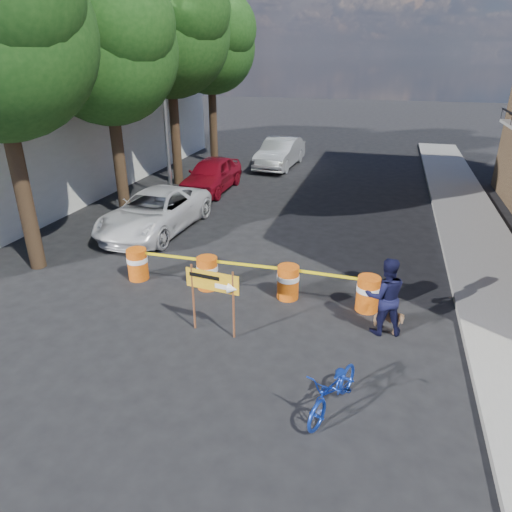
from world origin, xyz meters
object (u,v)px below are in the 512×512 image
Objects in this scene: barrel_mid_right at (288,282)px; bicycle at (336,370)px; sedan_red at (212,175)px; sedan_silver at (280,153)px; barrel_far_left at (138,264)px; pedestrian at (385,296)px; detour_sign at (218,288)px; barrel_far_right at (368,293)px; suv_white at (155,212)px; dog at (388,321)px; barrel_mid_left at (207,272)px.

bicycle reaches higher than barrel_mid_right.
sedan_red is 0.92× the size of sedan_silver.
barrel_mid_right is (4.30, 0.07, 0.00)m from barrel_far_left.
barrel_far_left is 0.19× the size of sedan_silver.
barrel_mid_right is 2.64m from pedestrian.
detour_sign is at bearing 3.67° from pedestrian.
barrel_far_right is at bearing 0.06° from barrel_far_left.
dog is at bearing -25.90° from suv_white.
barrel_mid_right is (2.21, 0.06, 0.00)m from barrel_mid_left.
sedan_red reaches higher than barrel_far_right.
barrel_mid_right is 0.55× the size of detour_sign.
sedan_silver is at bearing 104.88° from detour_sign.
sedan_silver is (-2.49, 16.71, -0.40)m from detour_sign.
barrel_far_left is at bearing 102.06° from dog.
detour_sign is 0.34× the size of sedan_silver.
sedan_silver reaches higher than barrel_far_right.
barrel_far_right is 0.51× the size of bicycle.
pedestrian is 0.41× the size of sedan_red.
bicycle reaches higher than sedan_silver.
barrel_mid_right is at bearing 132.80° from bicycle.
dog is at bearing -21.06° from barrel_mid_right.
barrel_far_left is 9.22m from sedan_red.
sedan_silver reaches higher than barrel_mid_left.
sedan_red is (-3.35, 9.11, 0.29)m from barrel_mid_left.
barrel_far_right is 11.87m from sedan_red.
bicycle is at bearing -177.80° from dog.
sedan_silver is (-6.03, 15.60, -0.13)m from pedestrian.
suv_white is (-8.16, 4.53, 0.41)m from dog.
suv_white is at bearing -43.21° from pedestrian.
pedestrian is at bearing -11.31° from barrel_mid_left.
barrel_far_right is at bearing -65.05° from sedan_silver.
sedan_red reaches higher than dog.
barrel_far_left is 0.49× the size of pedestrian.
barrel_far_right is 3.81m from detour_sign.
barrel_mid_left is at bearing 124.53° from detour_sign.
dog is 0.14× the size of suv_white.
dog is (0.89, 2.85, -0.57)m from bicycle.
sedan_red is (0.05, 5.50, 0.04)m from suv_white.
sedan_red is 5.90m from sedan_silver.
barrel_far_right is at bearing -22.20° from suv_white.
suv_white reaches higher than barrel_far_left.
suv_white is (-5.62, 3.55, 0.25)m from barrel_mid_right.
barrel_mid_left reaches higher than dog.
suv_white is at bearing 154.70° from barrel_far_right.
sedan_red is (-1.26, 9.12, 0.29)m from barrel_far_left.
pedestrian is at bearing 94.60° from bicycle.
sedan_silver reaches higher than dog.
suv_white is (-8.03, 4.53, -0.20)m from pedestrian.
sedan_red reaches higher than barrel_mid_left.
barrel_far_right is at bearing -0.15° from barrel_mid_left.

